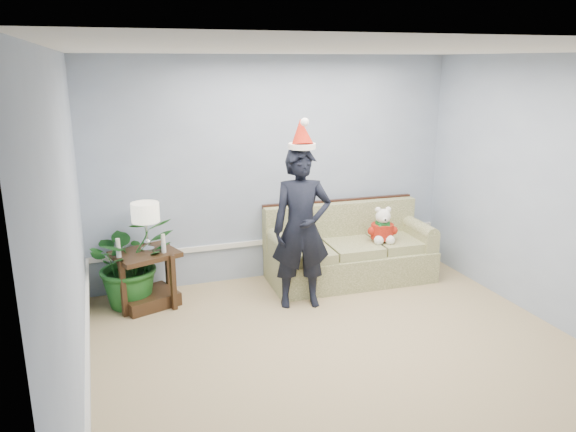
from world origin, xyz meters
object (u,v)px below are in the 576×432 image
at_px(sofa, 348,253).
at_px(teddy_bear, 383,229).
at_px(side_table, 147,285).
at_px(man, 301,229).
at_px(table_lamp, 145,214).
at_px(houseplant, 131,261).

bearing_deg(sofa, teddy_bear, -22.55).
height_order(side_table, man, man).
bearing_deg(teddy_bear, side_table, -169.63).
distance_m(table_lamp, man, 1.69).
distance_m(side_table, houseplant, 0.32).
relative_size(table_lamp, houseplant, 0.52).
xyz_separation_m(sofa, table_lamp, (-2.40, 0.03, 0.70)).
distance_m(sofa, teddy_bear, 0.52).
bearing_deg(houseplant, sofa, -1.48).
height_order(sofa, houseplant, houseplant).
distance_m(side_table, teddy_bear, 2.85).
xyz_separation_m(sofa, side_table, (-2.44, -0.02, -0.09)).
xyz_separation_m(side_table, table_lamp, (0.04, 0.04, 0.79)).
bearing_deg(teddy_bear, sofa, 168.92).
bearing_deg(man, sofa, 43.93).
bearing_deg(table_lamp, sofa, -0.64).
height_order(sofa, table_lamp, table_lamp).
height_order(man, teddy_bear, man).
distance_m(table_lamp, teddy_bear, 2.81).
bearing_deg(man, table_lamp, 170.77).
height_order(side_table, houseplant, houseplant).
bearing_deg(man, teddy_bear, 27.96).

